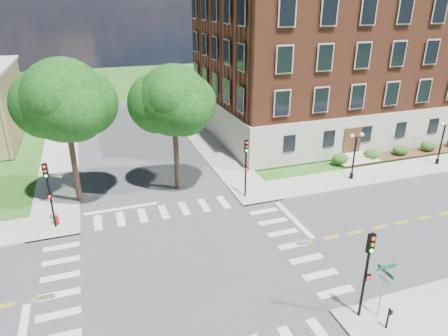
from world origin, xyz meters
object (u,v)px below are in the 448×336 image
object	(u,v)px
twin_lamp_east	(442,140)
push_button_post	(388,317)
traffic_signal_ne	(246,161)
twin_lamp_west	(355,153)
traffic_signal_se	(367,265)
fire_hydrant	(57,220)
traffic_signal_nw	(48,187)
street_sign_pole	(384,281)

from	to	relation	value
twin_lamp_east	push_button_post	bearing A→B (deg)	-140.53
traffic_signal_ne	twin_lamp_west	world-z (taller)	traffic_signal_ne
traffic_signal_se	fire_hydrant	distance (m)	20.87
traffic_signal_nw	push_button_post	size ratio (longest dim) A/B	4.00
twin_lamp_east	fire_hydrant	size ratio (longest dim) A/B	5.64
traffic_signal_ne	street_sign_pole	size ratio (longest dim) A/B	1.55
traffic_signal_ne	push_button_post	bearing A→B (deg)	-85.62
traffic_signal_nw	twin_lamp_east	xyz separation A→B (m)	(34.59, 0.32, -0.66)
twin_lamp_west	twin_lamp_east	xyz separation A→B (m)	(9.97, 0.18, 0.00)
street_sign_pole	push_button_post	xyz separation A→B (m)	(-0.11, -0.81, -1.51)
street_sign_pole	fire_hydrant	xyz separation A→B (m)	(-15.55, 14.90, -1.84)
traffic_signal_nw	fire_hydrant	xyz separation A→B (m)	(0.11, 0.34, -2.72)
traffic_signal_nw	push_button_post	world-z (taller)	traffic_signal_nw
twin_lamp_west	push_button_post	size ratio (longest dim) A/B	3.53
traffic_signal_nw	traffic_signal_se	bearing A→B (deg)	-43.78
twin_lamp_east	street_sign_pole	xyz separation A→B (m)	(-18.93, -14.88, -0.21)
twin_lamp_east	fire_hydrant	xyz separation A→B (m)	(-34.49, 0.02, -2.06)
traffic_signal_se	traffic_signal_ne	distance (m)	14.23
twin_lamp_west	push_button_post	xyz separation A→B (m)	(-9.08, -15.50, -1.73)
push_button_post	traffic_signal_se	bearing A→B (deg)	122.06
traffic_signal_se	twin_lamp_east	size ratio (longest dim) A/B	1.13
traffic_signal_se	push_button_post	size ratio (longest dim) A/B	4.00
traffic_signal_nw	twin_lamp_west	bearing A→B (deg)	0.31
twin_lamp_west	fire_hydrant	distance (m)	24.60
traffic_signal_se	fire_hydrant	bearing A→B (deg)	135.33
traffic_signal_nw	fire_hydrant	world-z (taller)	traffic_signal_nw
twin_lamp_west	twin_lamp_east	world-z (taller)	same
traffic_signal_se	twin_lamp_west	world-z (taller)	traffic_signal_se
traffic_signal_se	street_sign_pole	world-z (taller)	traffic_signal_se
traffic_signal_se	traffic_signal_ne	size ratio (longest dim) A/B	1.00
twin_lamp_east	traffic_signal_nw	bearing A→B (deg)	-179.47
traffic_signal_nw	street_sign_pole	world-z (taller)	traffic_signal_nw
push_button_post	fire_hydrant	distance (m)	22.03
street_sign_pole	push_button_post	size ratio (longest dim) A/B	2.58
street_sign_pole	push_button_post	world-z (taller)	street_sign_pole
traffic_signal_nw	street_sign_pole	bearing A→B (deg)	-42.91
fire_hydrant	traffic_signal_nw	bearing A→B (deg)	-107.51
traffic_signal_ne	street_sign_pole	distance (m)	14.66
twin_lamp_east	push_button_post	xyz separation A→B (m)	(-19.04, -15.68, -1.73)
traffic_signal_ne	fire_hydrant	bearing A→B (deg)	178.70
traffic_signal_ne	fire_hydrant	distance (m)	14.52
traffic_signal_se	push_button_post	xyz separation A→B (m)	(0.72, -1.16, -2.39)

